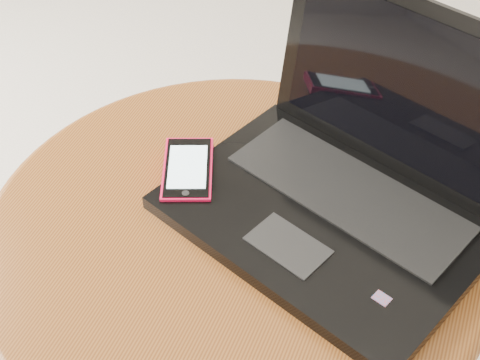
% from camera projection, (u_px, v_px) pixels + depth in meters
% --- Properties ---
extents(table, '(0.66, 0.66, 0.53)m').
position_uv_depth(table, '(234.00, 279.00, 0.98)').
color(table, brown).
rests_on(table, ground).
extents(laptop, '(0.47, 0.43, 0.25)m').
position_uv_depth(laptop, '(346.00, 182.00, 0.89)').
color(laptop, black).
rests_on(laptop, table).
extents(phone_black, '(0.11, 0.14, 0.01)m').
position_uv_depth(phone_black, '(193.00, 180.00, 0.95)').
color(phone_black, black).
rests_on(phone_black, table).
extents(phone_pink, '(0.11, 0.14, 0.01)m').
position_uv_depth(phone_pink, '(188.00, 170.00, 0.95)').
color(phone_pink, '#F70F43').
rests_on(phone_pink, phone_black).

